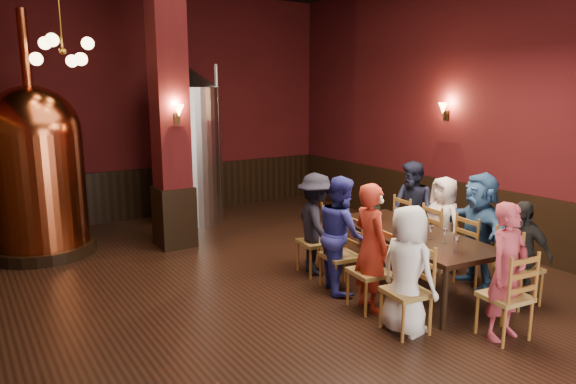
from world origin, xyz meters
TOP-DOWN VIEW (x-y plane):
  - room at (0.00, 0.00)m, footprint 10.00×10.02m
  - wainscot_right at (3.96, 0.00)m, footprint 0.08×9.90m
  - wainscot_back at (0.00, 4.96)m, footprint 7.90×0.08m
  - column at (-0.30, 2.80)m, footprint 0.58×0.58m
  - pendant_cluster at (-1.80, 2.90)m, footprint 0.90×0.90m
  - sconce_wall at (3.90, 0.80)m, footprint 0.20×0.20m
  - sconce_column at (-0.30, 2.50)m, footprint 0.20×0.20m
  - dining_table at (1.60, -0.64)m, footprint 1.30×2.51m
  - chair_0 at (0.63, -1.53)m, footprint 0.51×0.51m
  - person_0 at (0.63, -1.53)m, footprint 0.50×0.72m
  - chair_1 at (0.71, -0.86)m, footprint 0.51×0.51m
  - person_1 at (0.71, -0.86)m, footprint 0.43×0.60m
  - chair_2 at (0.80, -0.21)m, footprint 0.51×0.51m
  - person_2 at (0.80, -0.21)m, footprint 0.61×0.81m
  - chair_3 at (0.88, 0.46)m, footprint 0.51×0.51m
  - person_3 at (0.88, 0.46)m, footprint 0.77×1.04m
  - chair_4 at (2.32, -1.74)m, footprint 0.51×0.51m
  - person_4 at (2.32, -1.74)m, footprint 0.40×0.78m
  - chair_5 at (2.40, -1.08)m, footprint 0.51×0.51m
  - person_5 at (2.40, -1.08)m, footprint 0.89×1.49m
  - chair_6 at (2.49, -0.42)m, footprint 0.51×0.51m
  - person_6 at (2.49, -0.42)m, footprint 0.52×0.72m
  - chair_7 at (2.57, 0.24)m, footprint 0.51×0.51m
  - person_7 at (2.57, 0.24)m, footprint 0.39×0.74m
  - chair_8 at (1.40, -2.18)m, footprint 0.51×0.51m
  - person_8 at (1.40, -2.18)m, footprint 0.53×0.35m
  - copper_kettle at (-2.21, 3.55)m, footprint 1.86×1.86m
  - steel_vessel at (0.55, 4.14)m, footprint 1.62×1.62m
  - rose_vase at (1.69, 0.10)m, footprint 0.22×0.22m
  - wine_glass_0 at (1.94, -0.11)m, footprint 0.07×0.07m
  - wine_glass_1 at (1.39, -1.54)m, footprint 0.07×0.07m
  - wine_glass_2 at (1.57, -0.65)m, footprint 0.07×0.07m
  - wine_glass_3 at (1.81, -0.20)m, footprint 0.07×0.07m
  - wine_glass_4 at (1.61, -1.19)m, footprint 0.07×0.07m
  - wine_glass_5 at (1.47, -1.48)m, footprint 0.07×0.07m
  - wine_glass_6 at (1.57, -1.00)m, footprint 0.07×0.07m
  - wine_glass_7 at (1.54, -0.94)m, footprint 0.07×0.07m

SIDE VIEW (x-z plane):
  - chair_0 at x=0.63m, z-range 0.00..0.92m
  - chair_1 at x=0.71m, z-range 0.00..0.92m
  - chair_2 at x=0.80m, z-range 0.00..0.92m
  - chair_3 at x=0.88m, z-range 0.00..0.92m
  - chair_4 at x=2.32m, z-range 0.00..0.92m
  - chair_5 at x=2.40m, z-range 0.00..0.92m
  - chair_6 at x=2.49m, z-range 0.00..0.92m
  - chair_7 at x=2.57m, z-range 0.00..0.92m
  - chair_8 at x=1.40m, z-range 0.00..0.92m
  - wainscot_right at x=3.96m, z-range 0.00..1.00m
  - wainscot_back at x=0.00m, z-range 0.00..1.00m
  - person_4 at x=2.32m, z-range 0.00..1.29m
  - person_6 at x=2.49m, z-range 0.00..1.36m
  - dining_table at x=1.60m, z-range 0.31..1.06m
  - person_0 at x=0.63m, z-range 0.00..1.40m
  - person_3 at x=0.88m, z-range 0.00..1.44m
  - person_8 at x=1.40m, z-range 0.00..1.45m
  - person_7 at x=2.57m, z-range 0.00..1.49m
  - person_2 at x=0.80m, z-range 0.00..1.50m
  - person_1 at x=0.71m, z-range 0.00..1.52m
  - person_5 at x=2.40m, z-range 0.00..1.53m
  - wine_glass_0 at x=1.94m, z-range 0.75..0.92m
  - wine_glass_1 at x=1.39m, z-range 0.75..0.92m
  - wine_glass_2 at x=1.57m, z-range 0.75..0.92m
  - wine_glass_3 at x=1.81m, z-range 0.75..0.92m
  - wine_glass_4 at x=1.61m, z-range 0.75..0.92m
  - wine_glass_5 at x=1.47m, z-range 0.75..0.92m
  - wine_glass_6 at x=1.57m, z-range 0.75..0.92m
  - wine_glass_7 at x=1.54m, z-range 0.75..0.92m
  - rose_vase at x=1.69m, z-range 0.81..1.19m
  - copper_kettle at x=-2.21m, z-range -0.50..3.22m
  - steel_vessel at x=0.55m, z-range 0.00..3.02m
  - sconce_wall at x=3.90m, z-range 2.02..2.38m
  - sconce_column at x=-0.30m, z-range 2.02..2.38m
  - room at x=0.00m, z-range 0.00..4.50m
  - column at x=-0.30m, z-range 0.00..4.50m
  - pendant_cluster at x=-1.80m, z-range 2.25..3.95m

